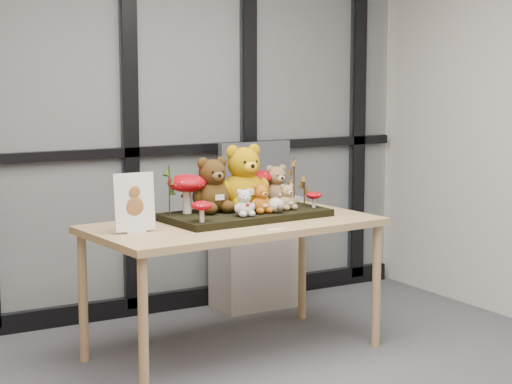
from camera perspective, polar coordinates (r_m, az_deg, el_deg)
room_shell at (r=3.40m, az=1.04°, el=9.18°), size 5.00×5.00×5.00m
glass_partition at (r=5.67m, az=-12.05°, el=5.89°), size 4.90×0.06×2.78m
display_table at (r=5.07m, az=-1.40°, el=-2.58°), size 1.64×0.92×0.74m
diorama_tray at (r=5.17m, az=-0.66°, el=-1.41°), size 0.94×0.53×0.04m
bear_pooh_yellow at (r=5.22m, az=-0.78°, el=1.14°), size 0.33×0.30×0.40m
bear_brown_medium at (r=5.13m, az=-2.72°, el=0.63°), size 0.28×0.25×0.34m
bear_tan_back at (r=5.41m, az=1.25°, el=0.58°), size 0.21×0.19×0.25m
bear_small_yellow at (r=5.10m, az=0.32°, el=-0.31°), size 0.15×0.13×0.18m
bear_white_bow at (r=4.99m, az=-0.75°, el=-0.56°), size 0.13×0.12×0.17m
bear_beige_small at (r=5.22m, az=1.92°, el=-0.21°), size 0.13×0.12×0.16m
plush_cream_hedgehog at (r=5.12m, az=1.22°, el=-0.78°), size 0.07×0.07×0.09m
mushroom_back_left at (r=5.09m, az=-4.27°, el=0.01°), size 0.22×0.22×0.24m
mushroom_back_right at (r=5.37m, az=-0.12°, el=0.40°), size 0.21×0.21×0.23m
mushroom_front_left at (r=4.82m, az=-3.35°, el=-1.14°), size 0.11×0.11×0.12m
mushroom_front_right at (r=5.31m, az=3.58°, el=-0.42°), size 0.09×0.09×0.10m
sprig_green_far_left at (r=5.03m, az=-5.36°, el=0.08°), size 0.05×0.05×0.27m
sprig_green_mid_left at (r=5.15m, az=-4.19°, el=-0.11°), size 0.05×0.05×0.20m
sprig_dry_far_right at (r=5.47m, az=2.36°, el=0.73°), size 0.05×0.05×0.27m
sprig_dry_mid_right at (r=5.37m, az=3.00°, el=0.13°), size 0.05×0.05×0.18m
sprig_green_centre at (r=5.27m, az=-2.27°, el=-0.02°), size 0.05×0.05×0.18m
sign_holder at (r=4.76m, az=-7.48°, el=-0.79°), size 0.22×0.06×0.31m
label_card at (r=4.83m, az=1.15°, el=-2.31°), size 0.09×0.03×0.00m
cabinet at (r=6.12m, az=0.00°, el=-3.71°), size 0.55×0.32×0.73m
monitor at (r=6.05m, az=-0.09°, el=1.39°), size 0.51×0.05×0.36m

